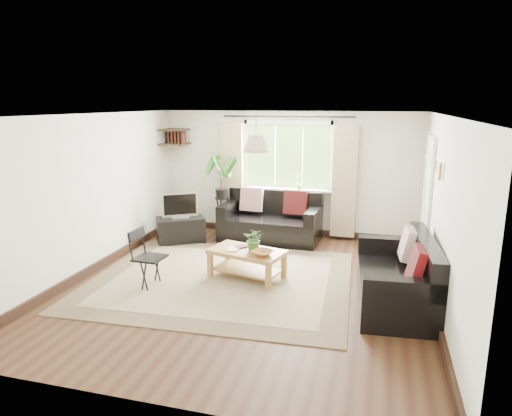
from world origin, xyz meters
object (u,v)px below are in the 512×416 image
(sofa_right, at_px, (395,273))
(folding_chair, at_px, (150,259))
(tv_stand, at_px, (181,230))
(coffee_table, at_px, (247,264))
(sofa_back, at_px, (270,218))
(palm_stand, at_px, (222,194))

(sofa_right, height_order, folding_chair, sofa_right)
(sofa_right, distance_m, tv_stand, 4.20)
(tv_stand, bearing_deg, coffee_table, -72.18)
(sofa_back, xyz_separation_m, sofa_right, (2.21, -2.32, -0.01))
(palm_stand, bearing_deg, sofa_back, -8.35)
(sofa_back, relative_size, sofa_right, 1.02)
(folding_chair, bearing_deg, palm_stand, 0.74)
(sofa_back, xyz_separation_m, palm_stand, (-1.02, 0.15, 0.37))
(sofa_back, bearing_deg, coffee_table, -83.58)
(coffee_table, height_order, palm_stand, palm_stand)
(coffee_table, bearing_deg, folding_chair, -152.28)
(sofa_right, distance_m, coffee_table, 2.12)
(palm_stand, distance_m, folding_chair, 2.81)
(sofa_right, bearing_deg, palm_stand, -131.78)
(sofa_back, bearing_deg, sofa_right, -43.46)
(sofa_back, height_order, coffee_table, sofa_back)
(sofa_back, height_order, folding_chair, sofa_back)
(folding_chair, bearing_deg, sofa_back, -20.21)
(coffee_table, relative_size, palm_stand, 0.67)
(sofa_back, xyz_separation_m, tv_stand, (-1.59, -0.55, -0.20))
(sofa_back, relative_size, tv_stand, 2.14)
(coffee_table, bearing_deg, palm_stand, 118.06)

